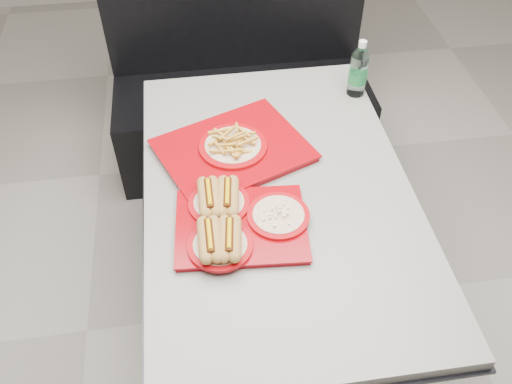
{
  "coord_description": "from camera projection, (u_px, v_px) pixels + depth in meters",
  "views": [
    {
      "loc": [
        -0.26,
        -1.26,
        2.06
      ],
      "look_at": [
        -0.09,
        -0.08,
        0.83
      ],
      "focal_mm": 38.0,
      "sensor_mm": 36.0,
      "label": 1
    }
  ],
  "objects": [
    {
      "name": "diner_table",
      "position": [
        277.0,
        220.0,
        1.95
      ],
      "size": [
        0.92,
        1.42,
        0.75
      ],
      "color": "black",
      "rests_on": "ground"
    },
    {
      "name": "tray_near",
      "position": [
        235.0,
        221.0,
        1.68
      ],
      "size": [
        0.44,
        0.37,
        0.09
      ],
      "rotation": [
        0.0,
        0.0,
        -0.07
      ],
      "color": "#93040B",
      "rests_on": "diner_table"
    },
    {
      "name": "water_bottle",
      "position": [
        358.0,
        71.0,
        2.14
      ],
      "size": [
        0.07,
        0.07,
        0.24
      ],
      "rotation": [
        0.0,
        0.0,
        -0.06
      ],
      "color": "silver",
      "rests_on": "diner_table"
    },
    {
      "name": "booth_bench",
      "position": [
        240.0,
        87.0,
        2.83
      ],
      "size": [
        1.3,
        0.57,
        1.35
      ],
      "color": "black",
      "rests_on": "ground"
    },
    {
      "name": "ground",
      "position": [
        273.0,
        308.0,
        2.37
      ],
      "size": [
        6.0,
        6.0,
        0.0
      ],
      "primitive_type": "plane",
      "color": "gray",
      "rests_on": "ground"
    },
    {
      "name": "tray_far",
      "position": [
        233.0,
        148.0,
        1.93
      ],
      "size": [
        0.61,
        0.55,
        0.1
      ],
      "rotation": [
        0.0,
        0.0,
        0.39
      ],
      "color": "#93040B",
      "rests_on": "diner_table"
    }
  ]
}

